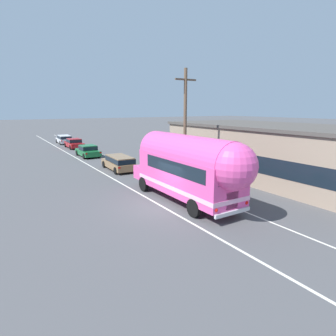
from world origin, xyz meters
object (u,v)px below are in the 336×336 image
Objects in this scene: car_lead at (119,162)px; car_fourth at (64,139)px; car_third at (74,143)px; car_second at (88,150)px; painted_bus at (190,166)px; utility_pole at (185,125)px.

car_lead is 23.73m from car_fourth.
car_fourth is (-0.05, 6.12, 0.05)m from car_third.
car_second is (-0.22, 9.13, -0.07)m from car_lead.
car_third is at bearing 89.53° from painted_bus.
painted_bus is 11.13m from car_lead.
car_fourth is at bearing 89.70° from painted_bus.
car_third is (0.24, 28.63, -1.57)m from painted_bus.
car_third is at bearing 89.13° from car_lead.
utility_pole is 30.99m from car_fourth.
painted_bus is at bearing -90.30° from car_fourth.
car_lead and car_fourth have the same top height.
car_lead is at bearing 109.75° from utility_pole.
car_fourth is (0.21, 23.72, -0.01)m from car_lead.
utility_pole is 1.87× the size of car_third.
car_fourth is at bearing 94.26° from utility_pole.
painted_bus reaches higher than car_second.
car_third is (0.27, 17.61, -0.06)m from car_lead.
utility_pole reaches higher than car_third.
utility_pole is 8.24m from car_lead.
car_second and car_third have the same top height.
utility_pole is at bearing -84.81° from car_third.
painted_bus is 2.34× the size of car_second.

